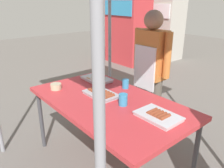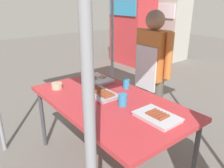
# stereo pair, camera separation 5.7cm
# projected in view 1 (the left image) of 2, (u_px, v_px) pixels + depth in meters

# --- Properties ---
(ground_plane) EXTENTS (18.00, 18.00, 0.00)m
(ground_plane) POSITION_uv_depth(u_px,v_px,m) (108.00, 164.00, 2.41)
(ground_plane) COLOR #66605B
(stall_table) EXTENTS (1.60, 0.90, 0.75)m
(stall_table) POSITION_uv_depth(u_px,v_px,m) (108.00, 105.00, 2.17)
(stall_table) COLOR #C63338
(stall_table) RESTS_ON ground
(tray_grilled_sausages) EXTENTS (0.35, 0.24, 0.05)m
(tray_grilled_sausages) POSITION_uv_depth(u_px,v_px,m) (158.00, 116.00, 1.81)
(tray_grilled_sausages) COLOR silver
(tray_grilled_sausages) RESTS_ON stall_table
(tray_meat_skewers) EXTENTS (0.36, 0.23, 0.04)m
(tray_meat_skewers) POSITION_uv_depth(u_px,v_px,m) (97.00, 79.00, 2.66)
(tray_meat_skewers) COLOR silver
(tray_meat_skewers) RESTS_ON stall_table
(tray_pork_links) EXTENTS (0.35, 0.22, 0.05)m
(tray_pork_links) POSITION_uv_depth(u_px,v_px,m) (101.00, 94.00, 2.23)
(tray_pork_links) COLOR #ADADB2
(tray_pork_links) RESTS_ON stall_table
(condiment_bowl) EXTENTS (0.11, 0.11, 0.06)m
(condiment_bowl) POSITION_uv_depth(u_px,v_px,m) (56.00, 86.00, 2.39)
(condiment_bowl) COLOR #BFB28C
(condiment_bowl) RESTS_ON stall_table
(drink_cup_near_edge) EXTENTS (0.08, 0.08, 0.11)m
(drink_cup_near_edge) POSITION_uv_depth(u_px,v_px,m) (123.00, 100.00, 2.02)
(drink_cup_near_edge) COLOR #338CBF
(drink_cup_near_edge) RESTS_ON stall_table
(drink_cup_by_wok) EXTENTS (0.07, 0.07, 0.10)m
(drink_cup_by_wok) POSITION_uv_depth(u_px,v_px,m) (125.00, 84.00, 2.42)
(drink_cup_by_wok) COLOR #338CBF
(drink_cup_by_wok) RESTS_ON stall_table
(vendor_woman) EXTENTS (0.52, 0.23, 1.54)m
(vendor_woman) POSITION_uv_depth(u_px,v_px,m) (150.00, 67.00, 2.62)
(vendor_woman) COLOR #595147
(vendor_woman) RESTS_ON ground
(neighbor_stall_left) EXTENTS (0.84, 0.75, 1.69)m
(neighbor_stall_left) POSITION_uv_depth(u_px,v_px,m) (165.00, 29.00, 6.42)
(neighbor_stall_left) COLOR #B7B2A8
(neighbor_stall_left) RESTS_ON ground
(neighbor_stall_right) EXTENTS (1.09, 0.72, 1.80)m
(neighbor_stall_right) POSITION_uv_depth(u_px,v_px,m) (128.00, 29.00, 5.99)
(neighbor_stall_right) COLOR #C63338
(neighbor_stall_right) RESTS_ON ground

